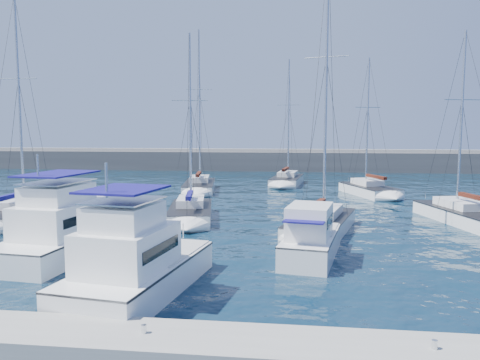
# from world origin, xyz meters

# --- Properties ---
(ground) EXTENTS (220.00, 220.00, 0.00)m
(ground) POSITION_xyz_m (0.00, 0.00, 0.00)
(ground) COLOR black
(ground) RESTS_ON ground
(breakwater) EXTENTS (160.00, 6.00, 4.45)m
(breakwater) POSITION_xyz_m (0.00, 52.00, 1.05)
(breakwater) COLOR #424244
(breakwater) RESTS_ON ground
(dock) EXTENTS (40.00, 2.20, 0.60)m
(dock) POSITION_xyz_m (0.00, -11.00, 0.30)
(dock) COLOR gray
(dock) RESTS_ON ground
(dock_cleat_centre) EXTENTS (0.16, 0.16, 0.25)m
(dock_cleat_centre) POSITION_xyz_m (0.00, -11.00, 0.72)
(dock_cleat_centre) COLOR silver
(dock_cleat_centre) RESTS_ON dock
(dock_cleat_near_stbd) EXTENTS (0.16, 0.16, 0.25)m
(dock_cleat_near_stbd) POSITION_xyz_m (8.00, -11.00, 0.72)
(dock_cleat_near_stbd) COLOR silver
(dock_cleat_near_stbd) RESTS_ON dock
(motor_yacht_port_inner) EXTENTS (4.41, 10.92, 4.69)m
(motor_yacht_port_inner) POSITION_xyz_m (-7.42, -0.64, 1.13)
(motor_yacht_port_inner) COLOR white
(motor_yacht_port_inner) RESTS_ON ground
(motor_yacht_stbd_inner) EXTENTS (4.43, 8.44, 4.69)m
(motor_yacht_stbd_inner) POSITION_xyz_m (-1.86, -6.39, 1.13)
(motor_yacht_stbd_inner) COLOR white
(motor_yacht_stbd_inner) RESTS_ON ground
(motor_yacht_stbd_outer) EXTENTS (3.38, 6.49, 3.20)m
(motor_yacht_stbd_outer) POSITION_xyz_m (5.02, -0.35, 0.94)
(motor_yacht_stbd_outer) COLOR white
(motor_yacht_stbd_outer) RESTS_ON ground
(sailboat_mid_a) EXTENTS (3.23, 7.53, 16.02)m
(sailboat_mid_a) POSITION_xyz_m (-15.03, 6.72, 0.55)
(sailboat_mid_a) COLOR white
(sailboat_mid_a) RESTS_ON ground
(sailboat_mid_c) EXTENTS (4.29, 8.28, 13.63)m
(sailboat_mid_c) POSITION_xyz_m (-3.31, 9.15, 0.52)
(sailboat_mid_c) COLOR white
(sailboat_mid_c) RESTS_ON ground
(sailboat_mid_d) EXTENTS (5.15, 8.98, 17.66)m
(sailboat_mid_d) POSITION_xyz_m (5.83, 6.05, 0.55)
(sailboat_mid_d) COLOR silver
(sailboat_mid_d) RESTS_ON ground
(sailboat_mid_e) EXTENTS (5.10, 9.26, 13.61)m
(sailboat_mid_e) POSITION_xyz_m (15.86, 10.38, 0.50)
(sailboat_mid_e) COLOR white
(sailboat_mid_e) RESTS_ON ground
(sailboat_back_a) EXTENTS (4.32, 9.26, 17.24)m
(sailboat_back_a) POSITION_xyz_m (-6.01, 24.92, 0.55)
(sailboat_back_a) COLOR white
(sailboat_back_a) RESTS_ON ground
(sailboat_back_b) EXTENTS (4.08, 8.70, 15.09)m
(sailboat_back_b) POSITION_xyz_m (3.08, 32.01, 0.52)
(sailboat_back_b) COLOR silver
(sailboat_back_b) RESTS_ON ground
(sailboat_back_c) EXTENTS (5.48, 8.41, 13.86)m
(sailboat_back_c) POSITION_xyz_m (11.41, 23.95, 0.52)
(sailboat_back_c) COLOR white
(sailboat_back_c) RESTS_ON ground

